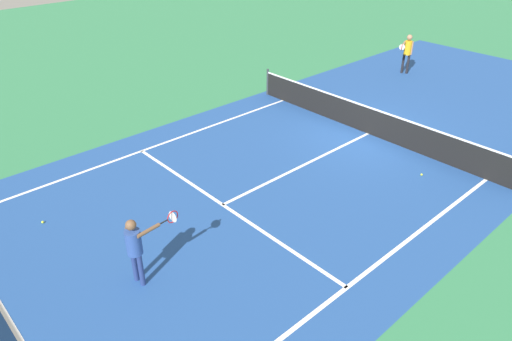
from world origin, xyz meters
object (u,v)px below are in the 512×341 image
at_px(net, 370,120).
at_px(player_far, 408,50).
at_px(tennis_ball_by_baseline, 43,222).
at_px(tennis_ball_near_net, 422,175).
at_px(player_near, 135,244).

xyz_separation_m(net, player_far, (-2.71, 6.48, 0.61)).
bearing_deg(player_far, net, -67.30).
bearing_deg(tennis_ball_by_baseline, tennis_ball_near_net, 60.45).
distance_m(net, player_far, 7.05).
height_order(player_near, tennis_ball_near_net, player_near).
relative_size(net, tennis_ball_near_net, 153.05).
bearing_deg(tennis_ball_near_net, player_far, 125.43).
distance_m(player_far, tennis_ball_near_net, 9.45).
bearing_deg(tennis_ball_by_baseline, net, 76.83).
bearing_deg(player_near, tennis_ball_near_net, 78.59).
xyz_separation_m(net, tennis_ball_near_net, (2.73, -1.17, -0.46)).
bearing_deg(tennis_ball_near_net, net, 156.78).
bearing_deg(player_far, tennis_ball_near_net, -54.57).
xyz_separation_m(player_far, tennis_ball_by_baseline, (0.32, -16.69, -1.07)).
bearing_deg(player_far, tennis_ball_by_baseline, -88.90).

